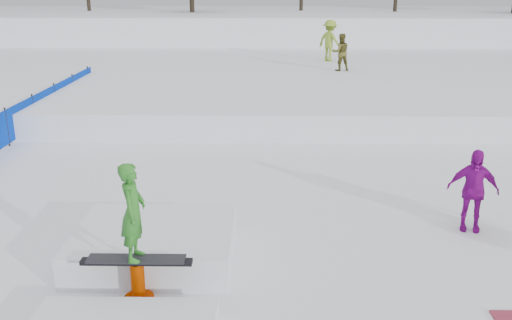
{
  "coord_description": "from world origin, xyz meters",
  "views": [
    {
      "loc": [
        0.68,
        -8.61,
        4.51
      ],
      "look_at": [
        0.5,
        2.0,
        1.1
      ],
      "focal_mm": 40.0,
      "sensor_mm": 36.0,
      "label": 1
    }
  ],
  "objects_px": {
    "walker_ygreen": "(330,41)",
    "jib_rail_feature": "(146,263)",
    "safety_fence": "(7,127)",
    "walker_olive": "(341,52)",
    "spectator_purple": "(473,190)"
  },
  "relations": [
    {
      "from": "walker_ygreen",
      "to": "jib_rail_feature",
      "type": "xyz_separation_m",
      "value": [
        -4.78,
        -18.81,
        -1.43
      ]
    },
    {
      "from": "safety_fence",
      "to": "walker_olive",
      "type": "bearing_deg",
      "value": 39.93
    },
    {
      "from": "safety_fence",
      "to": "jib_rail_feature",
      "type": "height_order",
      "value": "jib_rail_feature"
    },
    {
      "from": "walker_olive",
      "to": "walker_ygreen",
      "type": "distance_m",
      "value": 2.86
    },
    {
      "from": "walker_ygreen",
      "to": "spectator_purple",
      "type": "relative_size",
      "value": 1.19
    },
    {
      "from": "jib_rail_feature",
      "to": "walker_olive",
      "type": "bearing_deg",
      "value": 72.83
    },
    {
      "from": "safety_fence",
      "to": "walker_ygreen",
      "type": "distance_m",
      "value": 15.33
    },
    {
      "from": "spectator_purple",
      "to": "walker_olive",
      "type": "bearing_deg",
      "value": 106.98
    },
    {
      "from": "jib_rail_feature",
      "to": "safety_fence",
      "type": "bearing_deg",
      "value": 126.02
    },
    {
      "from": "safety_fence",
      "to": "jib_rail_feature",
      "type": "distance_m",
      "value": 9.09
    },
    {
      "from": "spectator_purple",
      "to": "jib_rail_feature",
      "type": "height_order",
      "value": "jib_rail_feature"
    },
    {
      "from": "walker_olive",
      "to": "jib_rail_feature",
      "type": "distance_m",
      "value": 16.75
    },
    {
      "from": "safety_fence",
      "to": "spectator_purple",
      "type": "bearing_deg",
      "value": -25.93
    },
    {
      "from": "safety_fence",
      "to": "walker_olive",
      "type": "xyz_separation_m",
      "value": [
        10.28,
        8.6,
        1.01
      ]
    },
    {
      "from": "walker_ygreen",
      "to": "safety_fence",
      "type": "bearing_deg",
      "value": 92.05
    }
  ]
}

